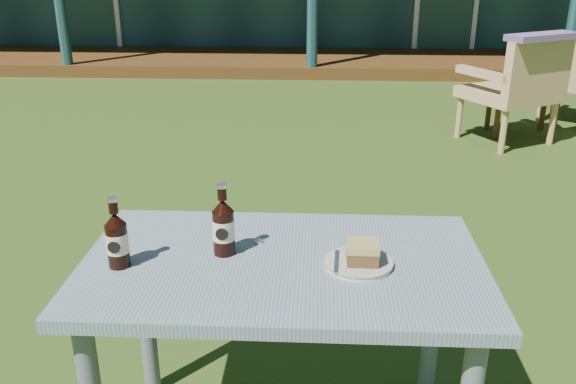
# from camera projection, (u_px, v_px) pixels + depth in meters

# --- Properties ---
(ground) EXTENTS (80.00, 80.00, 0.00)m
(ground) POSITION_uv_depth(u_px,v_px,m) (299.00, 240.00, 3.57)
(ground) COLOR #334916
(cafe_table) EXTENTS (1.20, 0.70, 0.72)m
(cafe_table) POSITION_uv_depth(u_px,v_px,m) (283.00, 290.00, 1.85)
(cafe_table) COLOR slate
(cafe_table) RESTS_ON ground
(plate) EXTENTS (0.20, 0.20, 0.01)m
(plate) POSITION_uv_depth(u_px,v_px,m) (358.00, 263.00, 1.78)
(plate) COLOR silver
(plate) RESTS_ON cafe_table
(cake_slice) EXTENTS (0.09, 0.09, 0.06)m
(cake_slice) POSITION_uv_depth(u_px,v_px,m) (362.00, 252.00, 1.77)
(cake_slice) COLOR #53351A
(cake_slice) RESTS_ON plate
(fork) EXTENTS (0.02, 0.14, 0.00)m
(fork) POSITION_uv_depth(u_px,v_px,m) (336.00, 261.00, 1.77)
(fork) COLOR silver
(fork) RESTS_ON plate
(cola_bottle_near) EXTENTS (0.07, 0.07, 0.23)m
(cola_bottle_near) POSITION_uv_depth(u_px,v_px,m) (223.00, 226.00, 1.82)
(cola_bottle_near) COLOR black
(cola_bottle_near) RESTS_ON cafe_table
(cola_bottle_far) EXTENTS (0.06, 0.07, 0.22)m
(cola_bottle_far) POSITION_uv_depth(u_px,v_px,m) (117.00, 239.00, 1.75)
(cola_bottle_far) COLOR black
(cola_bottle_far) RESTS_ON cafe_table
(bottle_cap) EXTENTS (0.03, 0.03, 0.01)m
(bottle_cap) POSITION_uv_depth(u_px,v_px,m) (258.00, 241.00, 1.92)
(bottle_cap) COLOR silver
(bottle_cap) RESTS_ON cafe_table
(armchair_left) EXTENTS (0.90, 0.89, 0.91)m
(armchair_left) POSITION_uv_depth(u_px,v_px,m) (518.00, 85.00, 5.15)
(armchair_left) COLOR tan
(armchair_left) RESTS_ON ground
(floral_throw) EXTENTS (0.67, 0.50, 0.05)m
(floral_throw) POSITION_uv_depth(u_px,v_px,m) (543.00, 36.00, 4.84)
(floral_throw) COLOR slate
(floral_throw) RESTS_ON armchair_left
(side_table) EXTENTS (0.60, 0.40, 0.40)m
(side_table) POSITION_uv_depth(u_px,v_px,m) (523.00, 98.00, 5.48)
(side_table) COLOR #4C2D12
(side_table) RESTS_ON ground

